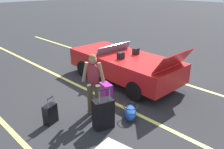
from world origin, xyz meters
The scene contains 10 objects.
ground_plane centered at (0.00, 0.00, 0.00)m, with size 80.00×80.00×0.00m, color #28282B.
lot_line_near centered at (0.00, -1.26, 0.00)m, with size 18.00×0.12×0.01m, color #EAE066.
lot_line_mid centered at (0.00, 1.44, 0.00)m, with size 18.00×0.12×0.01m, color #EAE066.
lot_line_far centered at (0.00, 4.14, 0.00)m, with size 18.00×0.12×0.01m, color #EAE066.
convertible_car centered at (0.20, -0.01, 0.59)m, with size 4.29×1.97×1.49m.
suitcase_large_black centered at (-1.58, 2.48, 0.37)m, with size 0.42×0.54×1.06m.
suitcase_medium_bright centered at (-0.77, 1.62, 0.31)m, with size 0.45×0.34×0.62m.
suitcase_small_carryon centered at (-0.52, 3.28, 0.25)m, with size 0.29×0.38×0.73m.
duffel_bag centered at (-1.77, 1.70, 0.16)m, with size 0.64×0.68×0.34m.
traveler_person centered at (-0.95, 2.22, 0.93)m, with size 0.52×0.45×1.65m.
Camera 1 is at (-4.98, 5.61, 3.25)m, focal length 36.18 mm.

